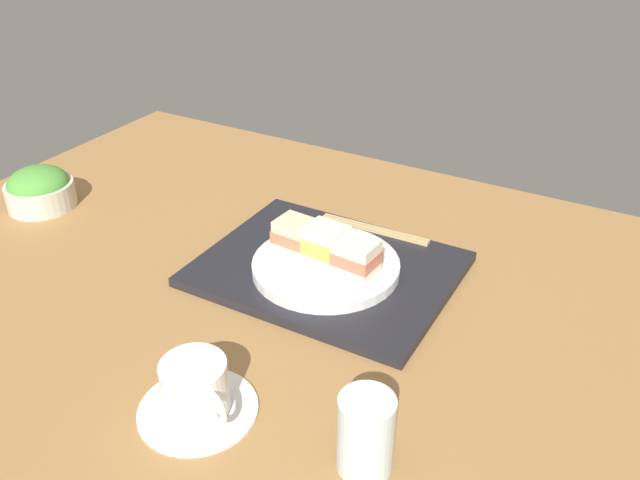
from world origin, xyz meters
TOP-DOWN VIEW (x-y plane):
  - ground_plane at (0.00, 0.00)cm, footprint 140.00×100.00cm
  - serving_tray at (-5.14, -5.22)cm, footprint 39.26×30.89cm
  - sandwich_plate at (-5.72, -3.69)cm, footprint 23.22×23.22cm
  - sandwich_near at (-11.23, -3.09)cm, footprint 6.67×5.79cm
  - sandwich_middle at (-5.72, -3.69)cm, footprint 6.52×5.65cm
  - sandwich_far at (-0.21, -4.29)cm, footprint 6.91×5.87cm
  - salad_bowl at (53.29, 1.16)cm, footprint 12.59×12.59cm
  - chopsticks_pair at (-7.07, -18.74)cm, footprint 19.85×1.77cm
  - coffee_cup at (-6.13, 28.97)cm, footprint 14.67×14.67cm
  - drinking_glass at (-27.24, 26.36)cm, footprint 6.28×6.28cm

SIDE VIEW (x-z plane):
  - ground_plane at x=0.00cm, z-range -3.00..0.00cm
  - serving_tray at x=-5.14cm, z-range 0.00..1.55cm
  - chopsticks_pair at x=-7.07cm, z-range 1.55..2.25cm
  - sandwich_plate at x=-5.72cm, z-range 1.55..3.23cm
  - coffee_cup at x=-6.13cm, z-range -0.50..6.87cm
  - salad_bowl at x=53.29cm, z-range -0.34..7.51cm
  - drinking_glass at x=-27.24cm, z-range 0.00..9.71cm
  - sandwich_far at x=-0.21cm, z-range 3.23..8.65cm
  - sandwich_near at x=-11.23cm, z-range 3.23..8.84cm
  - sandwich_middle at x=-5.72cm, z-range 3.23..9.41cm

